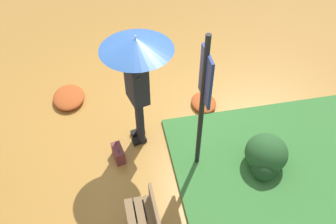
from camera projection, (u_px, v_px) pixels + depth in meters
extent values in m
plane|color=#B27A33|center=(146.00, 124.00, 6.08)|extent=(18.00, 18.00, 0.00)
cylinder|color=black|center=(139.00, 115.00, 5.62)|extent=(0.12, 0.12, 0.86)
cylinder|color=black|center=(141.00, 124.00, 5.49)|extent=(0.12, 0.12, 0.86)
cube|color=black|center=(138.00, 132.00, 5.89)|extent=(0.16, 0.24, 0.08)
cube|color=black|center=(139.00, 140.00, 5.76)|extent=(0.16, 0.24, 0.08)
cube|color=#232328|center=(137.00, 83.00, 5.03)|extent=(0.43, 0.33, 0.64)
sphere|color=#8C664C|center=(135.00, 56.00, 4.70)|extent=(0.20, 0.20, 0.20)
ellipsoid|color=black|center=(134.00, 54.00, 4.68)|extent=(0.20, 0.20, 0.15)
cylinder|color=#232328|center=(132.00, 62.00, 5.03)|extent=(0.18, 0.13, 0.18)
cylinder|color=#232328|center=(131.00, 58.00, 4.93)|extent=(0.24, 0.11, 0.33)
cube|color=black|center=(132.00, 53.00, 4.78)|extent=(0.07, 0.03, 0.14)
cylinder|color=#232328|center=(138.00, 77.00, 4.75)|extent=(0.11, 0.10, 0.09)
cylinder|color=#232328|center=(138.00, 70.00, 4.69)|extent=(0.10, 0.09, 0.23)
cylinder|color=#A5A5AD|center=(137.00, 50.00, 4.48)|extent=(0.02, 0.02, 0.41)
cone|color=#264C8C|center=(136.00, 44.00, 4.41)|extent=(0.96, 0.96, 0.16)
sphere|color=#A5A5AD|center=(136.00, 36.00, 4.33)|extent=(0.02, 0.02, 0.02)
cylinder|color=black|center=(202.00, 110.00, 4.68)|extent=(0.07, 0.07, 2.30)
cube|color=navy|center=(206.00, 77.00, 4.30)|extent=(0.44, 0.04, 0.70)
cube|color=silver|center=(207.00, 77.00, 4.30)|extent=(0.38, 0.01, 0.64)
cube|color=brown|center=(118.00, 153.00, 5.47)|extent=(0.32, 0.20, 0.24)
torus|color=brown|center=(117.00, 147.00, 5.36)|extent=(0.18, 0.05, 0.18)
cube|color=black|center=(141.00, 211.00, 4.67)|extent=(0.07, 0.36, 0.44)
ellipsoid|color=#285628|center=(266.00, 153.00, 5.27)|extent=(0.63, 0.63, 0.57)
ellipsoid|color=#1E421E|center=(264.00, 168.00, 5.19)|extent=(0.38, 0.38, 0.38)
ellipsoid|color=#B74C1E|center=(69.00, 97.00, 6.44)|extent=(0.70, 0.56, 0.15)
ellipsoid|color=#B74C1E|center=(204.00, 103.00, 6.37)|extent=(0.54, 0.44, 0.12)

